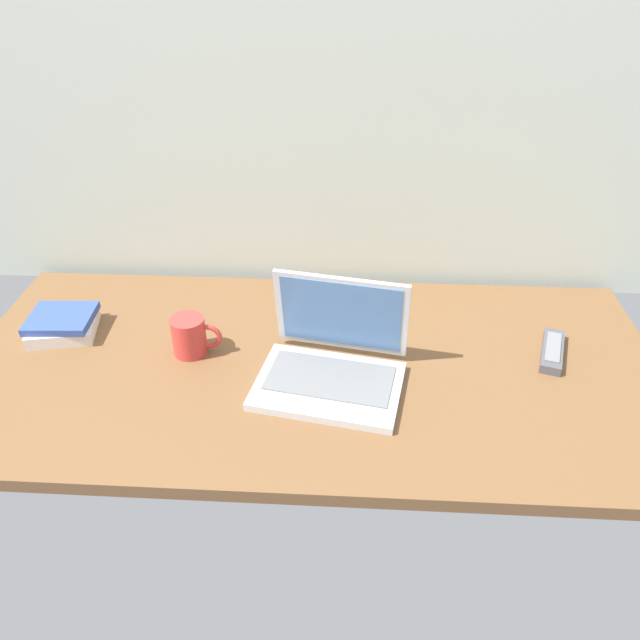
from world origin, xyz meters
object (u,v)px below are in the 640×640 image
(coffee_mug, at_px, (190,335))
(laptop, at_px, (333,360))
(book_stack, at_px, (63,324))
(remote_control_near, at_px, (552,351))

(coffee_mug, bearing_deg, laptop, -12.54)
(laptop, bearing_deg, book_stack, 168.46)
(coffee_mug, bearing_deg, book_stack, 169.47)
(coffee_mug, height_order, book_stack, coffee_mug)
(remote_control_near, relative_size, book_stack, 0.94)
(remote_control_near, distance_m, book_stack, 1.17)
(coffee_mug, height_order, remote_control_near, coffee_mug)
(laptop, xyz_separation_m, remote_control_near, (0.51, 0.11, -0.03))
(laptop, distance_m, coffee_mug, 0.34)
(laptop, bearing_deg, coffee_mug, 167.46)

